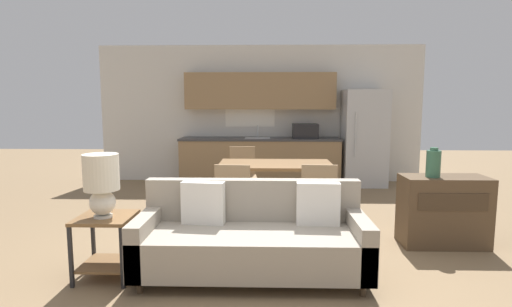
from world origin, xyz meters
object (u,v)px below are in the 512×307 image
Objects in this scene: table_lamp at (102,181)px; dining_chair_far_left at (243,173)px; couch at (253,238)px; dining_chair_near_right at (318,197)px; side_table at (106,236)px; vase at (433,163)px; credenza at (443,211)px; refrigerator at (364,138)px; dining_table at (275,168)px; dining_chair_near_left at (234,197)px.

dining_chair_far_left is at bearing 68.58° from table_lamp.
dining_chair_near_right reaches higher than couch.
side_table is 3.40m from vase.
table_lamp is at bearing -94.71° from side_table.
dining_chair_far_left is at bearing 68.38° from side_table.
couch is at bearing -90.49° from dining_chair_far_left.
refrigerator is at bearing 91.82° from credenza.
couch is at bearing -115.71° from refrigerator.
table_lamp is (-1.56, -1.91, 0.19)m from dining_table.
credenza is (3.40, 0.95, -0.51)m from table_lamp.
table_lamp is at bearing 50.55° from dining_chair_near_left.
vase is (1.93, 0.78, 0.58)m from couch.
vase is 0.36× the size of dining_chair_far_left.
couch is 3.63× the size of table_lamp.
vase is (-0.15, -0.04, 0.54)m from credenza.
side_table is 3.52m from credenza.
dining_chair_far_left is 1.00× the size of dining_chair_near_right.
dining_table is 0.97m from dining_chair_near_left.
credenza is at bearing -27.54° from dining_table.
refrigerator is 5.66× the size of vase.
dining_chair_near_right is (-1.36, 0.17, 0.10)m from credenza.
dining_chair_near_left is 1.63m from dining_chair_far_left.
dining_table is at bearing -116.08° from dining_chair_near_left.
side_table is 0.51m from table_lamp.
couch is at bearing 4.36° from side_table.
side_table is 0.64× the size of dining_chair_near_right.
table_lamp is at bearing -164.23° from vase.
dining_chair_near_right is at bearing -173.44° from dining_chair_near_left.
vase reaches higher than couch.
refrigerator is 5.37m from table_lamp.
table_lamp reaches higher than vase.
dining_chair_near_left is (1.07, 1.06, 0.11)m from side_table.
credenza is at bearing 15.14° from side_table.
couch is (-1.98, -4.10, -0.57)m from refrigerator.
dining_table is 0.98m from dining_chair_far_left.
credenza is at bearing -43.29° from dining_chair_far_left.
dining_chair_near_right reaches higher than side_table.
dining_chair_far_left is (-0.49, 0.82, -0.21)m from dining_table.
couch is at bearing -158.54° from credenza.
dining_chair_near_left is at bearing 176.47° from credenza.
dining_chair_far_left reaches higher than credenza.
side_table is at bearing -164.79° from vase.
side_table is 1.77× the size of vase.
couch is 1.23m from dining_chair_near_right.
dining_table is 0.74× the size of couch.
table_lamp reaches higher than dining_table.
dining_table is at bearing -55.32° from dining_chair_near_right.
side_table is at bearing -175.64° from couch.
refrigerator is at bearing 52.15° from table_lamp.
table_lamp reaches higher than dining_chair_near_right.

